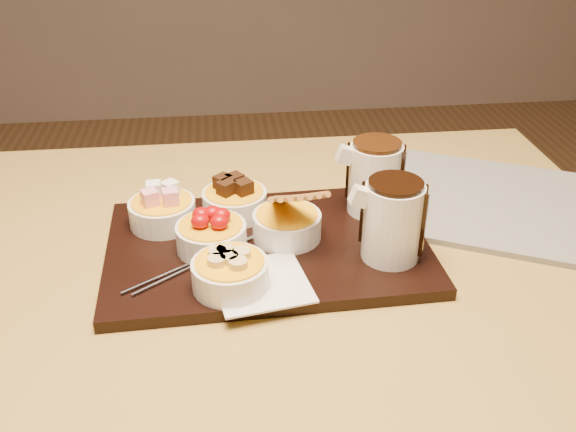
{
  "coord_description": "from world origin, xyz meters",
  "views": [
    {
      "loc": [
        -0.02,
        -0.8,
        1.27
      ],
      "look_at": [
        0.07,
        -0.01,
        0.81
      ],
      "focal_mm": 40.0,
      "sensor_mm": 36.0,
      "label": 1
    }
  ],
  "objects": [
    {
      "name": "dining_table",
      "position": [
        0.0,
        0.0,
        0.65
      ],
      "size": [
        1.2,
        0.8,
        0.75
      ],
      "color": "#AB8A3F",
      "rests_on": "ground"
    },
    {
      "name": "serving_board",
      "position": [
        0.04,
        -0.01,
        0.76
      ],
      "size": [
        0.47,
        0.31,
        0.02
      ],
      "primitive_type": "cube",
      "rotation": [
        0.0,
        0.0,
        0.03
      ],
      "color": "black",
      "rests_on": "dining_table"
    },
    {
      "name": "napkin",
      "position": [
        0.02,
        -0.11,
        0.77
      ],
      "size": [
        0.14,
        0.14,
        0.0
      ],
      "primitive_type": "cube",
      "rotation": [
        0.0,
        0.0,
        0.17
      ],
      "color": "white",
      "rests_on": "serving_board"
    },
    {
      "name": "bowl_marshmallows",
      "position": [
        -0.11,
        0.06,
        0.79
      ],
      "size": [
        0.1,
        0.1,
        0.04
      ],
      "primitive_type": "cylinder",
      "color": "white",
      "rests_on": "serving_board"
    },
    {
      "name": "bowl_cake",
      "position": [
        -0.0,
        0.08,
        0.79
      ],
      "size": [
        0.1,
        0.1,
        0.04
      ],
      "primitive_type": "cylinder",
      "color": "white",
      "rests_on": "serving_board"
    },
    {
      "name": "bowl_strawberries",
      "position": [
        -0.04,
        -0.02,
        0.79
      ],
      "size": [
        0.1,
        0.1,
        0.04
      ],
      "primitive_type": "cylinder",
      "color": "white",
      "rests_on": "serving_board"
    },
    {
      "name": "bowl_biscotti",
      "position": [
        0.07,
        -0.0,
        0.79
      ],
      "size": [
        0.1,
        0.1,
        0.04
      ],
      "primitive_type": "cylinder",
      "color": "white",
      "rests_on": "serving_board"
    },
    {
      "name": "bowl_bananas",
      "position": [
        -0.02,
        -0.11,
        0.79
      ],
      "size": [
        0.1,
        0.1,
        0.04
      ],
      "primitive_type": "cylinder",
      "color": "white",
      "rests_on": "serving_board"
    },
    {
      "name": "pitcher_dark_chocolate",
      "position": [
        0.21,
        -0.07,
        0.82
      ],
      "size": [
        0.08,
        0.08,
        0.11
      ],
      "primitive_type": "cylinder",
      "rotation": [
        0.0,
        0.0,
        0.03
      ],
      "color": "silver",
      "rests_on": "serving_board"
    },
    {
      "name": "pitcher_milk_chocolate",
      "position": [
        0.21,
        0.06,
        0.82
      ],
      "size": [
        0.08,
        0.08,
        0.11
      ],
      "primitive_type": "cylinder",
      "rotation": [
        0.0,
        0.0,
        0.03
      ],
      "color": "silver",
      "rests_on": "serving_board"
    },
    {
      "name": "fondue_skewers",
      "position": [
        -0.05,
        -0.05,
        0.77
      ],
      "size": [
        0.17,
        0.23,
        0.01
      ],
      "primitive_type": null,
      "rotation": [
        0.0,
        0.0,
        -0.98
      ],
      "color": "silver",
      "rests_on": "serving_board"
    },
    {
      "name": "newspaper",
      "position": [
        0.44,
        0.08,
        0.76
      ],
      "size": [
        0.48,
        0.45,
        0.01
      ],
      "primitive_type": "cube",
      "rotation": [
        0.0,
        0.0,
        -0.46
      ],
      "color": "beige",
      "rests_on": "dining_table"
    }
  ]
}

